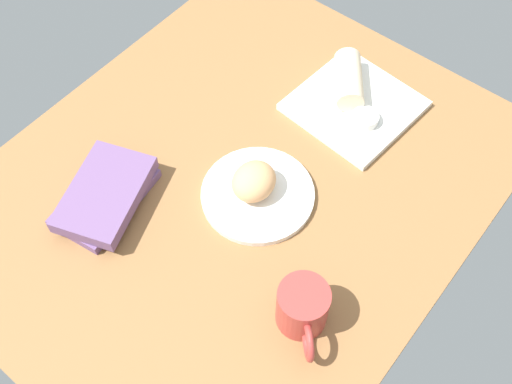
% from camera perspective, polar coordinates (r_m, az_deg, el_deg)
% --- Properties ---
extents(dining_table, '(1.10, 0.90, 0.04)m').
position_cam_1_polar(dining_table, '(1.29, -1.72, 0.40)').
color(dining_table, olive).
rests_on(dining_table, ground).
extents(round_plate, '(0.23, 0.23, 0.01)m').
position_cam_1_polar(round_plate, '(1.25, 0.18, -0.21)').
color(round_plate, white).
rests_on(round_plate, dining_table).
extents(scone_pastry, '(0.10, 0.09, 0.06)m').
position_cam_1_polar(scone_pastry, '(1.22, -0.11, 1.08)').
color(scone_pastry, tan).
rests_on(scone_pastry, round_plate).
extents(square_plate, '(0.26, 0.26, 0.02)m').
position_cam_1_polar(square_plate, '(1.40, 9.00, 7.84)').
color(square_plate, white).
rests_on(square_plate, dining_table).
extents(sauce_cup, '(0.06, 0.06, 0.02)m').
position_cam_1_polar(sauce_cup, '(1.36, 9.99, 6.68)').
color(sauce_cup, silver).
rests_on(sauce_cup, square_plate).
extents(breakfast_wrap, '(0.15, 0.13, 0.06)m').
position_cam_1_polar(breakfast_wrap, '(1.40, 8.51, 10.16)').
color(breakfast_wrap, beige).
rests_on(breakfast_wrap, square_plate).
extents(book_stack, '(0.24, 0.20, 0.05)m').
position_cam_1_polar(book_stack, '(1.26, -13.67, -0.30)').
color(book_stack, '#6B4C7A').
rests_on(book_stack, dining_table).
extents(coffee_mug, '(0.12, 0.12, 0.10)m').
position_cam_1_polar(coffee_mug, '(1.09, 4.32, -10.59)').
color(coffee_mug, '#B23833').
rests_on(coffee_mug, dining_table).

